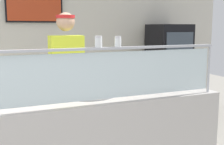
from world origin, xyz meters
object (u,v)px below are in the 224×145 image
object	(u,v)px
parmesan_shaker	(98,42)
pizza_server	(87,92)
pizza_tray	(90,93)
pepper_flake_shaker	(118,42)
worker_figure	(67,78)
drink_fridge	(168,70)

from	to	relation	value
parmesan_shaker	pizza_server	bearing A→B (deg)	89.84
pizza_tray	pepper_flake_shaker	xyz separation A→B (m)	(0.14, -0.34, 0.50)
pepper_flake_shaker	pizza_server	bearing A→B (deg)	118.82
worker_figure	drink_fridge	world-z (taller)	worker_figure
pizza_tray	drink_fridge	xyz separation A→B (m)	(2.12, 1.82, -0.15)
parmesan_shaker	drink_fridge	xyz separation A→B (m)	(2.15, 2.16, -0.65)
pizza_tray	parmesan_shaker	bearing A→B (deg)	-95.54
pizza_tray	worker_figure	size ratio (longest dim) A/B	0.29
pepper_flake_shaker	pizza_tray	bearing A→B (deg)	112.95
pizza_server	pepper_flake_shaker	xyz separation A→B (m)	(0.18, -0.32, 0.48)
pizza_tray	pizza_server	bearing A→B (deg)	-147.93
parmesan_shaker	drink_fridge	bearing A→B (deg)	45.08
worker_figure	drink_fridge	xyz separation A→B (m)	(2.15, 1.12, -0.18)
pizza_server	worker_figure	world-z (taller)	worker_figure
pizza_tray	parmesan_shaker	world-z (taller)	parmesan_shaker
pepper_flake_shaker	parmesan_shaker	bearing A→B (deg)	180.00
pizza_tray	pizza_server	world-z (taller)	pizza_server
parmesan_shaker	pizza_tray	bearing A→B (deg)	84.46
pizza_tray	parmesan_shaker	distance (m)	0.61
worker_figure	pizza_tray	bearing A→B (deg)	-86.95
pizza_server	pizza_tray	bearing A→B (deg)	30.33
pepper_flake_shaker	drink_fridge	xyz separation A→B (m)	(1.97, 2.16, -0.65)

